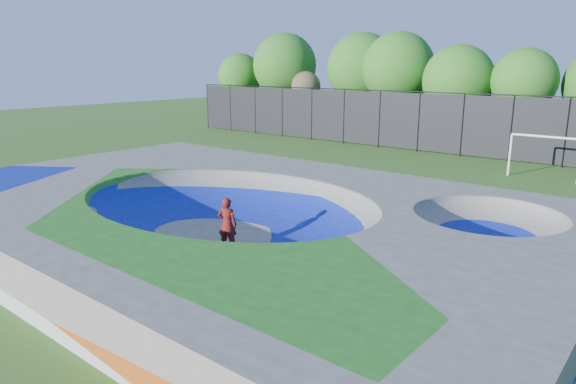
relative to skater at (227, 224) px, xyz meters
The scene contains 7 objects.
ground 1.40m from the skater, 137.71° to the left, with size 120.00×120.00×0.00m, color #315C19.
skate_deck 1.11m from the skater, 137.71° to the left, with size 22.00×14.00×1.50m, color gray.
skater is the anchor object (origin of this frame).
skateboard 0.84m from the skater, ahead, with size 0.78×0.22×0.05m, color black.
soccer_goal 18.30m from the skater, 73.90° to the left, with size 3.44×0.12×2.27m.
fence 21.79m from the skater, 92.15° to the left, with size 48.09×0.09×4.04m.
treeline 27.31m from the skater, 91.48° to the left, with size 52.36×7.48×8.63m.
Camera 1 is at (12.06, -11.52, 5.75)m, focal length 32.00 mm.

